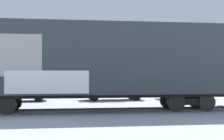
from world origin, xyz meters
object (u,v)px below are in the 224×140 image
Objects in this scene: parked_car_tan at (113,89)px; parked_car_silver at (185,88)px; flagpole at (130,47)px; parked_car_blue at (18,90)px; freight_car at (94,61)px.

parked_car_silver is at bearing 0.88° from parked_car_tan.
parked_car_blue is (-9.89, -7.04, -4.07)m from flagpole.
parked_car_tan is (1.97, 6.43, -1.83)m from freight_car.
freight_car is at bearing -109.86° from flagpole.
freight_car is 2.09× the size of flagpole.
parked_car_silver is at bearing -66.74° from flagpole.
flagpole is (4.87, 13.48, 2.16)m from freight_car.
flagpole is at bearing 70.14° from freight_car.
parked_car_tan is (6.99, -0.01, 0.08)m from parked_car_blue.
flagpole is 1.60× the size of parked_car_tan.
parked_car_blue is (-5.02, 6.44, -1.91)m from freight_car.
parked_car_tan is at bearing 72.94° from freight_car.
parked_car_blue is at bearing -179.63° from parked_car_silver.
flagpole is at bearing 35.45° from parked_car_blue.
flagpole is at bearing 113.26° from parked_car_silver.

